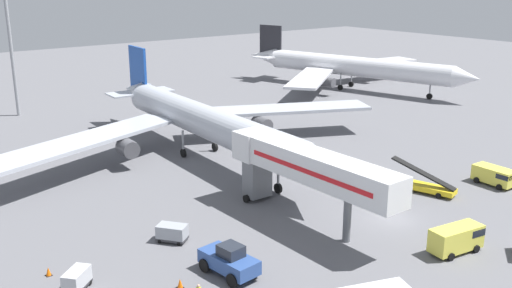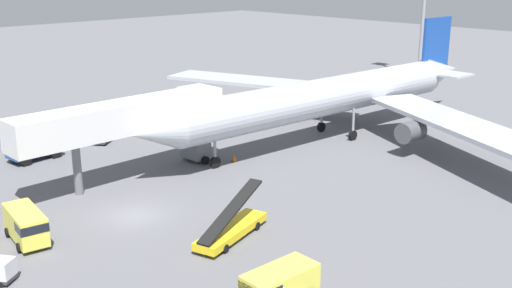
{
  "view_description": "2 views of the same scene",
  "coord_description": "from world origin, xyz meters",
  "views": [
    {
      "loc": [
        -41.79,
        -32.59,
        22.47
      ],
      "look_at": [
        -3.16,
        17.31,
        3.93
      ],
      "focal_mm": 40.78,
      "sensor_mm": 36.0,
      "label": 1
    },
    {
      "loc": [
        37.25,
        -23.21,
        18.46
      ],
      "look_at": [
        -3.04,
        15.7,
        1.84
      ],
      "focal_mm": 42.78,
      "sensor_mm": 36.0,
      "label": 2
    }
  ],
  "objects": [
    {
      "name": "pushback_tug",
      "position": [
        -18.66,
        0.67,
        1.2
      ],
      "size": [
        2.98,
        5.22,
        2.57
      ],
      "color": "#2D4C8E",
      "rests_on": "ground"
    },
    {
      "name": "baggage_cart_far_right",
      "position": [
        -19.21,
        8.53,
        0.83
      ],
      "size": [
        2.7,
        2.92,
        1.5
      ],
      "color": "#38383D",
      "rests_on": "ground"
    },
    {
      "name": "safety_cone_bravo",
      "position": [
        -4.66,
        14.36,
        0.37
      ],
      "size": [
        0.5,
        0.5,
        0.76
      ],
      "color": "black",
      "rests_on": "ground"
    },
    {
      "name": "service_van_near_center",
      "position": [
        -1.34,
        -7.85,
        1.28
      ],
      "size": [
        4.99,
        2.62,
        2.26
      ],
      "color": "#E5DB4C",
      "rests_on": "ground"
    },
    {
      "name": "service_van_mid_right",
      "position": [
        16.05,
        -0.98,
        1.13
      ],
      "size": [
        2.47,
        4.56,
        1.96
      ],
      "color": "#E5DB4C",
      "rests_on": "ground"
    },
    {
      "name": "safety_cone_alpha",
      "position": [
        -29.83,
        9.11,
        0.35
      ],
      "size": [
        0.47,
        0.47,
        0.71
      ],
      "color": "black",
      "rests_on": "ground"
    },
    {
      "name": "belt_loader_truck",
      "position": [
        8.0,
        2.65,
        0.77
      ],
      "size": [
        3.66,
        7.23,
        3.3
      ],
      "color": "yellow",
      "rests_on": "ground"
    },
    {
      "name": "jet_bridge",
      "position": [
        -7.25,
        5.01,
        5.41
      ],
      "size": [
        3.48,
        19.94,
        7.19
      ],
      "color": "silver",
      "rests_on": "ground"
    },
    {
      "name": "safety_cone_charlie",
      "position": [
        -22.71,
        1.28,
        0.37
      ],
      "size": [
        0.5,
        0.5,
        0.75
      ],
      "color": "black",
      "rests_on": "ground"
    },
    {
      "name": "airplane_at_gate",
      "position": [
        -3.62,
        28.32,
        4.64
      ],
      "size": [
        54.37,
        49.32,
        12.01
      ],
      "color": "#B7BCC6",
      "rests_on": "ground"
    },
    {
      "name": "ground_plane",
      "position": [
        0.0,
        0.0,
        0.0
      ],
      "size": [
        300.0,
        300.0,
        0.0
      ],
      "primitive_type": "plane",
      "color": "slate"
    },
    {
      "name": "baggage_cart_mid_center",
      "position": [
        -28.85,
        5.7,
        0.87
      ],
      "size": [
        2.62,
        2.48,
        1.58
      ],
      "color": "#38383D",
      "rests_on": "ground"
    }
  ]
}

